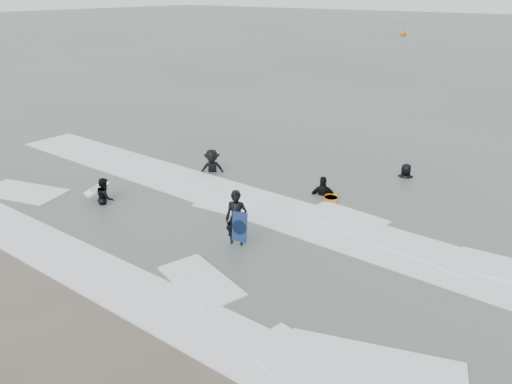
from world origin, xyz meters
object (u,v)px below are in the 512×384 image
Objects in this scene: surfer_breaker at (212,173)px; surfer_right_near at (323,196)px; surfer_wading at (106,204)px; surfer_centre at (237,246)px; surfer_right_far at (405,178)px; buoy at (403,34)px.

surfer_right_near is at bearing -25.62° from surfer_breaker.
surfer_centre is at bearing -139.27° from surfer_wading.
surfer_right_far is at bearing 52.73° from surfer_centre.
surfer_breaker is (0.91, 4.98, 0.00)m from surfer_wading.
surfer_wading is 0.83× the size of surfer_breaker.
surfer_centre reaches higher than surfer_wading.
surfer_breaker is 71.13m from buoy.
surfer_centre is at bearing -75.61° from surfer_breaker.
surfer_centre is 0.99× the size of surfer_breaker.
surfer_centre is 5.31m from surfer_right_near.
buoy reaches higher than surfer_centre.
surfer_right_near is at bearing 41.84° from surfer_right_far.
buoy is (-26.53, 63.73, 0.42)m from surfer_right_far.
surfer_right_near is 1.08× the size of surfer_right_far.
surfer_breaker reaches higher than surfer_right_near.
surfer_wading is 12.49m from surfer_right_far.
surfer_right_near is 71.95m from buoy.
buoy reaches higher than surfer_right_near.
surfer_right_far is at bearing -67.40° from buoy.
surfer_right_far is (7.93, 9.65, 0.00)m from surfer_wading.
buoy is (-19.51, 68.40, 0.42)m from surfer_breaker.
surfer_right_near is (0.03, 5.31, 0.00)m from surfer_centre.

